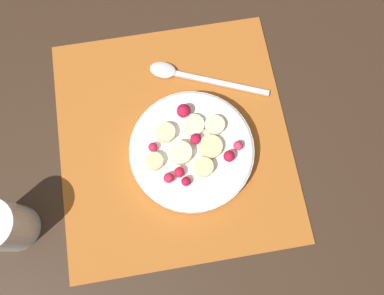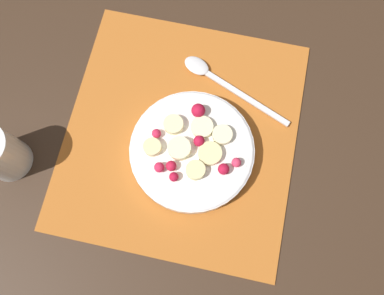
{
  "view_description": "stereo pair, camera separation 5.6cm",
  "coord_description": "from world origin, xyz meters",
  "views": [
    {
      "loc": [
        0.18,
        -0.0,
        0.58
      ],
      "look_at": [
        0.03,
        0.02,
        0.04
      ],
      "focal_mm": 35.0,
      "sensor_mm": 36.0,
      "label": 1
    },
    {
      "loc": [
        0.17,
        0.06,
        0.58
      ],
      "look_at": [
        0.03,
        0.02,
        0.04
      ],
      "focal_mm": 35.0,
      "sensor_mm": 36.0,
      "label": 2
    }
  ],
  "objects": [
    {
      "name": "fruit_bowl",
      "position": [
        0.03,
        0.02,
        0.02
      ],
      "size": [
        0.19,
        0.19,
        0.05
      ],
      "color": "white",
      "rests_on": "placemat"
    },
    {
      "name": "ground_plane",
      "position": [
        0.0,
        0.0,
        0.0
      ],
      "size": [
        3.0,
        3.0,
        0.0
      ],
      "primitive_type": "plane",
      "color": "#382619"
    },
    {
      "name": "spoon",
      "position": [
        -0.1,
        0.03,
        0.01
      ],
      "size": [
        0.1,
        0.2,
        0.01
      ],
      "rotation": [
        0.0,
        0.0,
        4.32
      ],
      "color": "silver",
      "rests_on": "placemat"
    },
    {
      "name": "placemat",
      "position": [
        0.0,
        0.0,
        0.0
      ],
      "size": [
        0.39,
        0.36,
        0.01
      ],
      "color": "#B26023",
      "rests_on": "ground_plane"
    }
  ]
}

